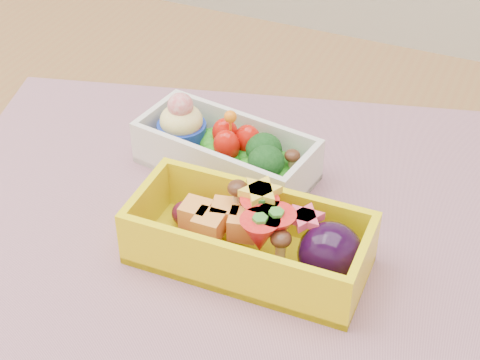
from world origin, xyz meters
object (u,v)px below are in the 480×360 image
at_px(placemat, 230,215).
at_px(bento_yellow, 254,238).
at_px(table, 209,305).
at_px(bento_white, 225,150).

height_order(placemat, bento_yellow, bento_yellow).
bearing_deg(placemat, table, -118.99).
height_order(bento_white, bento_yellow, bento_white).
relative_size(table, placemat, 2.25).
bearing_deg(table, bento_white, 102.67).
xyz_separation_m(placemat, bento_white, (-0.03, 0.06, 0.02)).
bearing_deg(bento_yellow, table, 153.43).
xyz_separation_m(table, bento_yellow, (0.06, -0.03, 0.13)).
distance_m(placemat, bento_yellow, 0.07).
bearing_deg(bento_white, placemat, -53.32).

